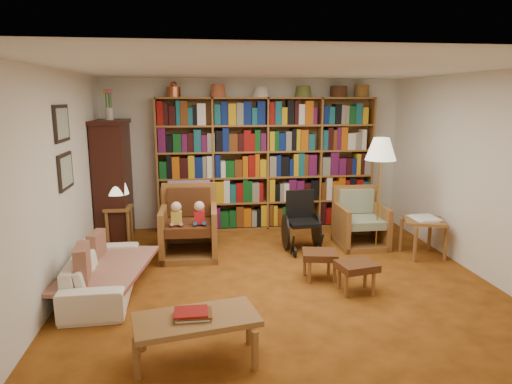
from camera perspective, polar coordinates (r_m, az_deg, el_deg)
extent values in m
plane|color=#974F17|center=(5.69, 2.92, -10.90)|extent=(5.00, 5.00, 0.00)
plane|color=white|center=(5.27, 3.21, 15.11)|extent=(5.00, 5.00, 0.00)
plane|color=white|center=(7.78, -0.28, 4.77)|extent=(5.00, 0.00, 5.00)
plane|color=white|center=(2.98, 11.82, -6.76)|extent=(5.00, 0.00, 5.00)
plane|color=white|center=(5.47, -23.64, 0.87)|extent=(0.00, 5.00, 5.00)
plane|color=white|center=(6.29, 26.09, 1.94)|extent=(0.00, 5.00, 5.00)
cube|color=#9D6330|center=(7.67, 1.36, 3.54)|extent=(3.60, 0.30, 2.20)
cube|color=#33140D|center=(7.40, -17.38, 1.14)|extent=(0.45, 0.90, 1.80)
cube|color=#33140D|center=(7.29, -17.83, 8.34)|extent=(0.50, 0.95, 0.06)
cylinder|color=silver|center=(7.29, -17.89, 9.28)|extent=(0.12, 0.12, 0.18)
cube|color=black|center=(5.68, -23.16, 7.90)|extent=(0.03, 0.52, 0.42)
cube|color=gray|center=(5.68, -23.01, 7.91)|extent=(0.01, 0.44, 0.34)
cube|color=black|center=(5.74, -22.72, 2.42)|extent=(0.03, 0.52, 0.42)
cube|color=gray|center=(5.73, -22.57, 2.42)|extent=(0.01, 0.44, 0.34)
imported|color=white|center=(5.53, -18.54, -9.52)|extent=(1.65, 0.68, 0.48)
cube|color=#C9B993|center=(5.50, -18.07, -8.94)|extent=(1.04, 1.63, 0.04)
cube|color=maroon|center=(5.81, -19.29, -6.35)|extent=(0.16, 0.37, 0.35)
cube|color=maroon|center=(5.17, -20.86, -8.71)|extent=(0.18, 0.42, 0.41)
cube|color=#9D6330|center=(7.13, -16.82, -1.95)|extent=(0.39, 0.39, 0.04)
cylinder|color=#9D6330|center=(7.09, -18.10, -4.56)|extent=(0.05, 0.05, 0.55)
cylinder|color=#9D6330|center=(7.04, -15.65, -4.53)|extent=(0.05, 0.05, 0.55)
cylinder|color=#9D6330|center=(7.38, -17.67, -3.91)|extent=(0.05, 0.05, 0.55)
cylinder|color=#9D6330|center=(7.33, -15.33, -3.87)|extent=(0.05, 0.05, 0.55)
cylinder|color=gold|center=(7.11, -16.88, -1.06)|extent=(0.11, 0.11, 0.19)
cone|color=#F6EDCA|center=(7.06, -16.99, 0.80)|extent=(0.34, 0.34, 0.26)
cube|color=#9D6330|center=(6.54, -8.27, -7.55)|extent=(0.81, 0.84, 0.09)
cube|color=#9D6330|center=(6.47, -11.50, -5.05)|extent=(0.10, 0.82, 0.70)
cube|color=#9D6330|center=(6.45, -5.19, -4.90)|extent=(0.10, 0.82, 0.70)
cube|color=#9D6330|center=(6.76, -8.34, -2.95)|extent=(0.79, 0.11, 0.98)
cube|color=#532816|center=(6.39, -8.38, -4.32)|extent=(0.63, 0.70, 0.13)
cube|color=#532816|center=(6.64, -8.41, -1.20)|extent=(0.61, 0.13, 0.41)
cube|color=#C4346B|center=(6.73, -8.41, -0.45)|extent=(0.61, 0.08, 0.44)
cube|color=#9D6330|center=(7.08, 12.87, -6.27)|extent=(0.69, 0.72, 0.08)
cube|color=#9D6330|center=(6.90, 10.52, -4.30)|extent=(0.07, 0.72, 0.62)
cube|color=#9D6330|center=(7.12, 15.34, -4.04)|extent=(0.07, 0.72, 0.62)
cube|color=#9D6330|center=(7.26, 12.14, -2.54)|extent=(0.69, 0.08, 0.87)
cube|color=gray|center=(6.96, 13.08, -3.62)|extent=(0.54, 0.61, 0.12)
cube|color=gray|center=(7.16, 12.39, -1.10)|extent=(0.54, 0.10, 0.37)
cube|color=black|center=(6.62, 5.85, -3.85)|extent=(0.45, 0.45, 0.06)
cube|color=black|center=(6.75, 5.50, -1.49)|extent=(0.42, 0.08, 0.42)
cylinder|color=black|center=(6.70, 3.70, -5.03)|extent=(0.03, 0.52, 0.52)
cylinder|color=black|center=(6.80, 7.56, -4.85)|extent=(0.03, 0.52, 0.52)
cylinder|color=black|center=(6.44, 4.86, -7.48)|extent=(0.03, 0.15, 0.15)
cylinder|color=black|center=(6.52, 7.76, -7.31)|extent=(0.03, 0.15, 0.15)
cylinder|color=gold|center=(6.97, 14.71, -6.85)|extent=(0.28, 0.28, 0.03)
cylinder|color=gold|center=(6.79, 15.00, -1.42)|extent=(0.03, 0.03, 1.38)
cone|color=#F6EDCA|center=(6.66, 15.36, 5.22)|extent=(0.43, 0.43, 0.32)
cube|color=#9D6330|center=(6.76, 20.27, -3.40)|extent=(0.66, 0.66, 0.04)
cylinder|color=#9D6330|center=(6.55, 19.28, -6.22)|extent=(0.05, 0.05, 0.49)
cylinder|color=#9D6330|center=(6.75, 22.63, -5.93)|extent=(0.05, 0.05, 0.49)
cylinder|color=#9D6330|center=(6.93, 17.67, -5.15)|extent=(0.05, 0.05, 0.49)
cylinder|color=#9D6330|center=(7.12, 20.88, -4.92)|extent=(0.05, 0.05, 0.49)
cube|color=white|center=(6.75, 20.29, -3.11)|extent=(0.41, 0.46, 0.03)
cube|color=#532816|center=(5.65, 7.97, -7.78)|extent=(0.47, 0.42, 0.08)
cylinder|color=#9D6330|center=(5.56, 6.69, -10.00)|extent=(0.04, 0.04, 0.27)
cylinder|color=#9D6330|center=(5.64, 9.80, -9.78)|extent=(0.04, 0.04, 0.27)
cylinder|color=#9D6330|center=(5.79, 6.09, -9.11)|extent=(0.04, 0.04, 0.27)
cylinder|color=#9D6330|center=(5.87, 9.08, -8.91)|extent=(0.04, 0.04, 0.27)
cube|color=#532816|center=(5.36, 12.47, -9.03)|extent=(0.48, 0.43, 0.08)
cylinder|color=#9D6330|center=(5.26, 11.21, -11.44)|extent=(0.04, 0.04, 0.27)
cylinder|color=#9D6330|center=(5.37, 14.45, -11.13)|extent=(0.04, 0.04, 0.27)
cylinder|color=#9D6330|center=(5.48, 10.37, -10.44)|extent=(0.04, 0.04, 0.27)
cylinder|color=#9D6330|center=(5.58, 13.49, -10.17)|extent=(0.04, 0.04, 0.27)
cube|color=#9D6330|center=(3.99, -7.49, -15.50)|extent=(1.11, 0.70, 0.05)
cylinder|color=#9D6330|center=(3.93, -14.69, -19.51)|extent=(0.06, 0.06, 0.34)
cylinder|color=#9D6330|center=(3.92, -0.12, -19.18)|extent=(0.06, 0.06, 0.34)
cylinder|color=#9D6330|center=(4.30, -13.97, -16.60)|extent=(0.06, 0.06, 0.34)
cylinder|color=#9D6330|center=(4.29, -0.87, -16.30)|extent=(0.06, 0.06, 0.34)
cube|color=brown|center=(3.96, -7.51, -14.83)|extent=(0.32, 0.27, 0.05)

